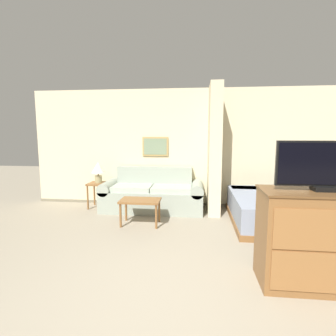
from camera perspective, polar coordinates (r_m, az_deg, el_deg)
name	(u,v)px	position (r m, az deg, el deg)	size (l,w,h in m)	color
ground_plane	(162,316)	(2.71, -1.34, -29.53)	(20.00, 20.00, 0.00)	gray
wall_back	(184,148)	(5.90, 3.46, 4.28)	(6.90, 0.16, 2.60)	beige
wall_partition_pillar	(214,150)	(5.43, 10.06, 3.95)	(0.24, 0.84, 2.60)	beige
couch	(153,195)	(5.64, -3.37, -5.80)	(2.15, 0.84, 0.90)	#99A393
coffee_table	(140,203)	(4.74, -6.05, -7.59)	(0.71, 0.44, 0.46)	brown
side_table	(99,187)	(5.97, -14.84, -4.05)	(0.43, 0.43, 0.55)	brown
table_lamp	(98,169)	(5.90, -14.97, -0.31)	(0.29, 0.29, 0.45)	tan
tv_dresser	(321,239)	(3.29, 30.30, -13.23)	(1.27, 0.56, 1.04)	brown
tv	(327,166)	(3.12, 31.25, 0.43)	(1.00, 0.16, 0.52)	black
bed	(276,209)	(5.23, 22.41, -8.23)	(1.59, 1.90, 0.51)	brown
backpack	(293,186)	(4.98, 25.62, -3.56)	(0.29, 0.21, 0.44)	#232D4C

